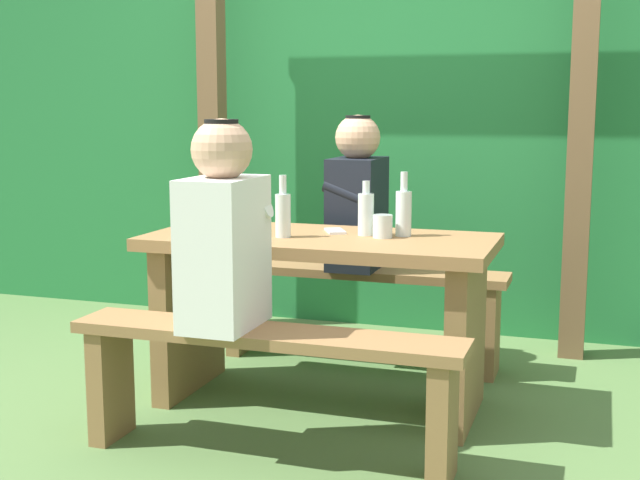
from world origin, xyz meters
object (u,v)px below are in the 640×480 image
bottle_center (283,213)px  person_white_shirt (224,232)px  bench_near (265,368)px  drinking_glass (383,226)px  picnic_table (320,290)px  bottle_right (366,213)px  cell_phone (335,231)px  bottle_left (404,211)px  person_black_coat (357,198)px  bench_far (360,295)px

bottle_center → person_white_shirt: bearing=-92.4°
bench_near → drinking_glass: (0.25, 0.63, 0.42)m
picnic_table → drinking_glass: bearing=7.5°
picnic_table → bottle_right: (0.17, 0.07, 0.31)m
bottle_right → cell_phone: 0.17m
picnic_table → bottle_right: bearing=23.4°
bench_near → bottle_center: bottle_center is taller
bottle_left → bottle_center: 0.49m
bottle_left → bottle_right: (-0.15, -0.03, -0.01)m
cell_phone → picnic_table: bearing=-131.9°
person_white_shirt → bench_near: bearing=-1.3°
person_black_coat → bottle_right: (0.19, -0.52, -0.00)m
bottle_left → person_black_coat: bearing=124.3°
person_white_shirt → drinking_glass: person_white_shirt is taller
bottle_center → picnic_table: bearing=31.6°
picnic_table → drinking_glass: 0.37m
bench_far → picnic_table: bearing=-90.0°
person_black_coat → picnic_table: bearing=-88.6°
cell_phone → bottle_right: bearing=-43.8°
bench_near → bottle_center: bearing=104.0°
picnic_table → person_white_shirt: (-0.15, -0.59, 0.32)m
bottle_center → bottle_left: bearing=22.0°
bench_far → person_white_shirt: size_ratio=1.95×
bench_far → drinking_glass: drinking_glass is taller
person_white_shirt → drinking_glass: bearing=57.2°
person_white_shirt → cell_phone: size_ratio=5.14×
bench_far → cell_phone: 0.61m
bench_far → bottle_right: bearing=-71.8°
picnic_table → person_black_coat: 0.67m
person_black_coat → bottle_center: 0.68m
bottle_left → cell_phone: size_ratio=1.86×
bench_far → bottle_right: 0.72m
picnic_table → bottle_left: 0.47m
bench_near → person_white_shirt: person_white_shirt is taller
person_black_coat → person_white_shirt: bearing=-96.6°
cell_phone → bench_near: bearing=-120.3°
drinking_glass → bottle_left: bottle_left is taller
bench_near → drinking_glass: bearing=68.2°
bench_far → drinking_glass: size_ratio=15.16×
bench_near → bench_far: 1.19m
bench_far → person_white_shirt: (-0.15, -1.19, 0.47)m
bench_near → person_white_shirt: bearing=178.7°
drinking_glass → cell_phone: 0.24m
person_black_coat → bottle_center: person_black_coat is taller
picnic_table → bottle_right: bottle_right is taller
picnic_table → bench_near: 0.62m
bench_near → bottle_center: 0.71m
person_white_shirt → cell_phone: bearing=75.8°
picnic_table → bottle_center: (-0.13, -0.08, 0.32)m
drinking_glass → bottle_center: bearing=-163.5°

